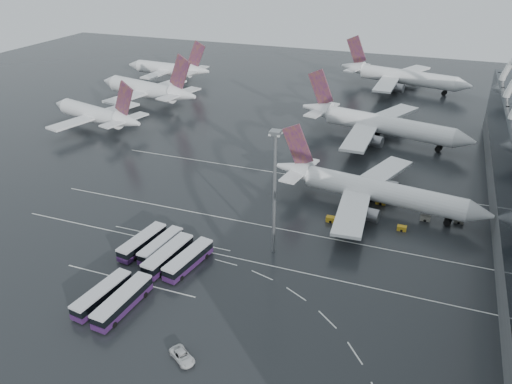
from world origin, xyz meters
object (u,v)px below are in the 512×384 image
(bus_row_near_b, at_px, (161,246))
(floodlight_mast, at_px, (275,179))
(bus_row_near_a, at_px, (142,242))
(bus_row_far_c, at_px, (123,301))
(gse_cart_belly_c, at_px, (331,219))
(airliner_gate_c, at_px, (401,77))
(van_curve_a, at_px, (182,356))
(jet_remote_west, at_px, (97,115))
(jet_remote_mid, at_px, (149,90))
(bus_row_near_c, at_px, (168,255))
(gse_cart_belly_a, at_px, (402,228))
(bus_row_near_d, at_px, (188,260))
(gse_cart_belly_e, at_px, (381,201))
(airliner_main, at_px, (372,190))
(gse_cart_belly_d, at_px, (459,221))
(jet_remote_far, at_px, (169,69))
(bus_row_far_b, at_px, (102,295))
(airliner_gate_b, at_px, (379,124))
(gse_cart_belly_b, at_px, (425,218))

(bus_row_near_b, bearing_deg, floodlight_mast, -62.18)
(bus_row_near_a, height_order, bus_row_far_c, bus_row_far_c)
(gse_cart_belly_c, bearing_deg, bus_row_far_c, -122.52)
(airliner_gate_c, relative_size, van_curve_a, 11.34)
(jet_remote_west, height_order, floodlight_mast, floodlight_mast)
(airliner_gate_c, bearing_deg, jet_remote_mid, -133.32)
(bus_row_near_c, xyz_separation_m, gse_cart_belly_a, (42.17, 29.19, -1.26))
(jet_remote_mid, bearing_deg, bus_row_near_d, 138.69)
(bus_row_near_a, xyz_separation_m, gse_cart_belly_c, (34.16, 24.92, -1.09))
(floodlight_mast, distance_m, gse_cart_belly_e, 37.53)
(airliner_main, relative_size, gse_cart_belly_d, 25.11)
(jet_remote_mid, bearing_deg, jet_remote_west, 100.88)
(van_curve_a, bearing_deg, bus_row_near_d, 57.69)
(gse_cart_belly_c, bearing_deg, airliner_main, 55.03)
(bus_row_near_d, distance_m, van_curve_a, 24.28)
(gse_cart_belly_d, bearing_deg, jet_remote_west, 168.38)
(bus_row_near_a, relative_size, gse_cart_belly_c, 5.63)
(gse_cart_belly_d, relative_size, gse_cart_belly_e, 0.85)
(jet_remote_far, relative_size, bus_row_far_c, 3.15)
(jet_remote_west, bearing_deg, floodlight_mast, 163.11)
(bus_row_far_b, distance_m, gse_cart_belly_c, 52.69)
(bus_row_far_b, bearing_deg, gse_cart_belly_e, -29.15)
(airliner_main, height_order, gse_cart_belly_c, airliner_main)
(airliner_gate_b, bearing_deg, bus_row_near_a, -100.74)
(jet_remote_mid, relative_size, bus_row_far_b, 3.78)
(jet_remote_west, height_order, bus_row_far_b, jet_remote_west)
(bus_row_far_c, bearing_deg, gse_cart_belly_a, -39.76)
(jet_remote_west, xyz_separation_m, floodlight_mast, (79.61, -49.65, 11.82))
(van_curve_a, bearing_deg, bus_row_near_c, 66.56)
(airliner_main, bearing_deg, bus_row_near_d, -119.85)
(airliner_main, distance_m, floodlight_mast, 33.17)
(bus_row_far_b, relative_size, bus_row_far_c, 0.95)
(jet_remote_mid, xyz_separation_m, gse_cart_belly_e, (96.02, -51.28, -4.81))
(bus_row_far_c, bearing_deg, gse_cart_belly_e, -29.28)
(gse_cart_belly_e, bearing_deg, van_curve_a, -109.00)
(airliner_main, height_order, gse_cart_belly_e, airliner_main)
(airliner_main, distance_m, bus_row_near_c, 50.83)
(airliner_main, distance_m, jet_remote_west, 98.05)
(jet_remote_mid, relative_size, bus_row_far_c, 3.58)
(bus_row_near_d, height_order, bus_row_far_b, bus_row_near_d)
(jet_remote_west, distance_m, bus_row_near_b, 82.28)
(bus_row_near_c, height_order, bus_row_far_c, bus_row_far_c)
(gse_cart_belly_a, bearing_deg, airliner_gate_b, 103.61)
(bus_row_near_d, height_order, gse_cart_belly_b, bus_row_near_d)
(floodlight_mast, distance_m, gse_cart_belly_c, 24.31)
(airliner_gate_c, xyz_separation_m, bus_row_far_b, (-33.44, -163.25, -3.37))
(bus_row_near_a, bearing_deg, van_curve_a, -129.98)
(bus_row_far_b, xyz_separation_m, gse_cart_belly_e, (40.96, 54.86, -1.03))
(jet_remote_west, distance_m, jet_remote_mid, 30.59)
(jet_remote_mid, bearing_deg, bus_row_far_c, 132.71)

